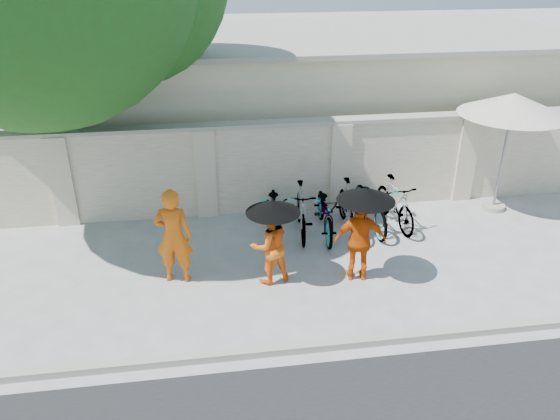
{
  "coord_description": "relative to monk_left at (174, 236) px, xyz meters",
  "views": [
    {
      "loc": [
        -0.98,
        -8.03,
        5.6
      ],
      "look_at": [
        0.32,
        0.9,
        1.1
      ],
      "focal_mm": 35.0,
      "sensor_mm": 36.0,
      "label": 1
    }
  ],
  "objects": [
    {
      "name": "parasol_right",
      "position": [
        3.29,
        -0.51,
        0.82
      ],
      "size": [
        1.01,
        1.01,
        0.95
      ],
      "color": "black",
      "rests_on": "ground"
    },
    {
      "name": "bike_1",
      "position": [
        2.54,
        1.39,
        -0.37
      ],
      "size": [
        0.67,
        1.82,
        1.07
      ],
      "primitive_type": "imported",
      "rotation": [
        0.0,
        0.0,
        -0.09
      ],
      "color": "gray",
      "rests_on": "ground"
    },
    {
      "name": "monk_right",
      "position": [
        3.27,
        -0.43,
        -0.12
      ],
      "size": [
        0.97,
        0.53,
        1.58
      ],
      "primitive_type": "imported",
      "rotation": [
        0.0,
        0.0,
        2.98
      ],
      "color": "#C74608",
      "rests_on": "ground"
    },
    {
      "name": "patio_umbrella",
      "position": [
        7.16,
        1.92,
        1.53
      ],
      "size": [
        2.96,
        2.96,
        2.7
      ],
      "rotation": [
        0.0,
        0.0,
        -0.4
      ],
      "color": "gray",
      "rests_on": "ground"
    },
    {
      "name": "bike_4",
      "position": [
        4.09,
        1.51,
        -0.39
      ],
      "size": [
        0.77,
        1.99,
        1.03
      ],
      "primitive_type": "imported",
      "rotation": [
        0.0,
        0.0,
        0.04
      ],
      "color": "gray",
      "rests_on": "ground"
    },
    {
      "name": "monk_left",
      "position": [
        0.0,
        0.0,
        0.0
      ],
      "size": [
        0.72,
        0.54,
        1.81
      ],
      "primitive_type": "imported",
      "rotation": [
        0.0,
        0.0,
        2.97
      ],
      "color": "#D65C0E",
      "rests_on": "ground"
    },
    {
      "name": "bike_5",
      "position": [
        4.61,
        1.49,
        -0.38
      ],
      "size": [
        0.72,
        1.81,
        1.05
      ],
      "primitive_type": "imported",
      "rotation": [
        0.0,
        0.0,
        0.13
      ],
      "color": "gray",
      "rests_on": "ground"
    },
    {
      "name": "compound_wall",
      "position": [
        2.62,
        2.66,
        0.1
      ],
      "size": [
        20.0,
        0.3,
        2.0
      ],
      "primitive_type": "cube",
      "color": "beige",
      "rests_on": "ground"
    },
    {
      "name": "monk_center",
      "position": [
        1.67,
        -0.28,
        -0.17
      ],
      "size": [
        0.84,
        0.73,
        1.47
      ],
      "primitive_type": "imported",
      "rotation": [
        0.0,
        0.0,
        3.42
      ],
      "color": "orange",
      "rests_on": "ground"
    },
    {
      "name": "kerb",
      "position": [
        1.62,
        -2.24,
        -0.84
      ],
      "size": [
        40.0,
        0.16,
        0.12
      ],
      "primitive_type": "cube",
      "color": "gray",
      "rests_on": "ground"
    },
    {
      "name": "bike_3",
      "position": [
        3.57,
        1.39,
        -0.37
      ],
      "size": [
        0.52,
        1.79,
        1.07
      ],
      "primitive_type": "imported",
      "rotation": [
        0.0,
        0.0,
        -0.01
      ],
      "color": "gray",
      "rests_on": "ground"
    },
    {
      "name": "building_behind",
      "position": [
        3.62,
        6.46,
        0.7
      ],
      "size": [
        14.0,
        6.0,
        3.2
      ],
      "primitive_type": "cube",
      "color": "beige",
      "rests_on": "ground"
    },
    {
      "name": "bike_0",
      "position": [
        2.03,
        1.55,
        -0.39
      ],
      "size": [
        0.83,
        1.99,
        1.02
      ],
      "primitive_type": "imported",
      "rotation": [
        0.0,
        0.0,
        -0.08
      ],
      "color": "gray",
      "rests_on": "ground"
    },
    {
      "name": "ground",
      "position": [
        1.62,
        -0.54,
        -0.9
      ],
      "size": [
        80.0,
        80.0,
        0.0
      ],
      "primitive_type": "plane",
      "color": "#A7A7A6"
    },
    {
      "name": "bike_2",
      "position": [
        3.06,
        1.36,
        -0.4
      ],
      "size": [
        0.82,
        1.97,
        1.01
      ],
      "primitive_type": "imported",
      "rotation": [
        0.0,
        0.0,
        -0.08
      ],
      "color": "gray",
      "rests_on": "ground"
    },
    {
      "name": "parasol_center",
      "position": [
        1.72,
        -0.36,
        0.63
      ],
      "size": [
        0.94,
        0.94,
        0.81
      ],
      "color": "black",
      "rests_on": "ground"
    }
  ]
}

